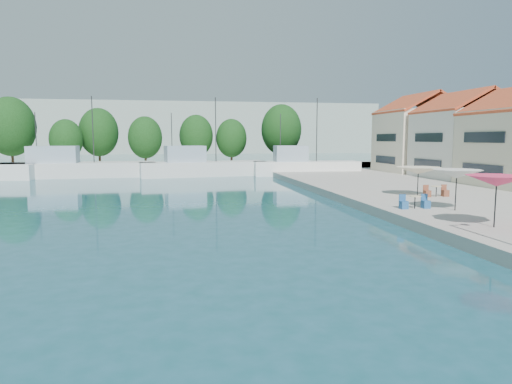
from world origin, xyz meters
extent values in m
cube|color=#A7A196|center=(-8.00, 67.00, 0.30)|extent=(90.00, 16.00, 0.60)
cube|color=#9CAA9C|center=(-30.00, 160.00, 8.00)|extent=(180.00, 40.00, 16.00)
cube|color=#9CAA9C|center=(40.00, 180.00, 6.00)|extent=(140.00, 40.00, 12.00)
cube|color=silver|center=(24.00, 42.00, 4.10)|extent=(8.00, 8.50, 7.00)
pyramid|color=#C6512C|center=(24.00, 42.00, 9.40)|extent=(8.40, 8.80, 1.80)
cube|color=#F4E2C3|center=(24.00, 51.00, 4.35)|extent=(8.60, 8.50, 7.50)
pyramid|color=#C6512C|center=(24.00, 51.00, 9.90)|extent=(9.00, 8.80, 1.80)
cube|color=silver|center=(-17.44, 56.91, 0.70)|extent=(18.59, 5.84, 2.20)
cube|color=#94A8B7|center=(-20.19, 56.75, 2.80)|extent=(5.71, 3.99, 2.00)
cylinder|color=#2D2D2D|center=(-15.61, 57.02, 5.80)|extent=(0.12, 0.12, 8.00)
cylinder|color=#2D2D2D|center=(-22.02, 56.64, 4.80)|extent=(0.10, 0.10, 6.00)
cube|color=silver|center=(-2.27, 56.04, 0.70)|extent=(16.22, 6.53, 2.20)
cube|color=#94A8B7|center=(-4.61, 55.67, 2.80)|extent=(5.17, 3.86, 2.00)
cylinder|color=#2D2D2D|center=(-0.72, 56.29, 5.80)|extent=(0.12, 0.12, 8.00)
cylinder|color=#2D2D2D|center=(-6.17, 55.42, 4.80)|extent=(0.10, 0.10, 6.00)
cube|color=white|center=(10.71, 54.87, 0.70)|extent=(13.63, 4.02, 2.20)
cube|color=#94A8B7|center=(8.68, 54.95, 2.80)|extent=(4.15, 2.85, 2.00)
cylinder|color=#2D2D2D|center=(12.06, 54.82, 5.80)|extent=(0.12, 0.12, 8.00)
cylinder|color=#2D2D2D|center=(7.33, 55.00, 4.80)|extent=(0.10, 0.10, 6.00)
cylinder|color=#3F2B19|center=(-28.79, 69.07, 2.83)|extent=(0.36, 0.36, 4.45)
ellipsoid|color=black|center=(-28.79, 69.07, 6.39)|extent=(6.77, 6.77, 8.46)
cylinder|color=#3F2B19|center=(-21.25, 68.39, 2.13)|extent=(0.36, 0.36, 3.06)
ellipsoid|color=black|center=(-21.25, 68.39, 4.58)|extent=(4.65, 4.65, 5.81)
cylinder|color=#3F2B19|center=(-17.25, 71.90, 2.54)|extent=(0.36, 0.36, 3.88)
ellipsoid|color=black|center=(-17.25, 71.90, 5.65)|extent=(5.90, 5.90, 7.38)
cylinder|color=#3F2B19|center=(-10.12, 68.05, 2.24)|extent=(0.36, 0.36, 3.27)
ellipsoid|color=black|center=(-10.12, 68.05, 4.85)|extent=(4.97, 4.97, 6.22)
cylinder|color=#3F2B19|center=(-2.45, 71.48, 2.34)|extent=(0.36, 0.36, 3.48)
ellipsoid|color=black|center=(-2.45, 71.48, 5.12)|extent=(5.29, 5.29, 6.61)
cylinder|color=#3F2B19|center=(3.03, 70.55, 2.20)|extent=(0.36, 0.36, 3.19)
ellipsoid|color=black|center=(3.03, 70.55, 4.75)|extent=(4.86, 4.86, 6.07)
cylinder|color=#3F2B19|center=(11.10, 70.50, 2.73)|extent=(0.36, 0.36, 4.25)
ellipsoid|color=black|center=(11.10, 70.50, 6.13)|extent=(6.46, 6.46, 8.08)
cylinder|color=black|center=(8.70, 17.07, 1.81)|extent=(0.06, 0.06, 2.41)
cone|color=#EA315E|center=(8.70, 17.07, 2.76)|extent=(2.85, 2.85, 0.50)
cylinder|color=black|center=(9.93, 21.93, 1.77)|extent=(0.06, 0.06, 2.35)
cone|color=silver|center=(9.93, 21.93, 2.70)|extent=(2.82, 2.82, 0.50)
cylinder|color=black|center=(11.28, 28.46, 1.64)|extent=(0.06, 0.06, 2.08)
cone|color=beige|center=(11.28, 28.46, 2.43)|extent=(3.24, 3.24, 0.50)
cylinder|color=black|center=(7.99, 22.95, 0.97)|extent=(0.06, 0.06, 0.74)
cylinder|color=beige|center=(7.99, 22.95, 1.34)|extent=(0.70, 0.70, 0.04)
cube|color=#23558D|center=(8.69, 22.95, 0.83)|extent=(0.42, 0.42, 0.46)
cube|color=#23558D|center=(7.29, 22.95, 0.83)|extent=(0.42, 0.42, 0.46)
cylinder|color=black|center=(12.34, 27.79, 0.97)|extent=(0.06, 0.06, 0.74)
cylinder|color=beige|center=(12.34, 27.79, 1.34)|extent=(0.70, 0.70, 0.04)
cube|color=brown|center=(13.04, 27.79, 0.83)|extent=(0.42, 0.42, 0.46)
cube|color=brown|center=(11.64, 27.79, 0.83)|extent=(0.42, 0.42, 0.46)
camera|label=1|loc=(-5.84, -1.51, 4.70)|focal=32.00mm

